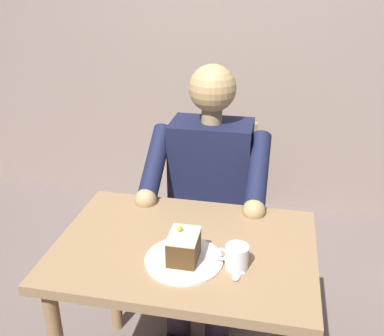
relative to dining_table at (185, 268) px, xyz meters
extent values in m
cube|color=#92714D|center=(0.00, 0.00, 0.09)|extent=(0.90, 0.63, 0.04)
cylinder|color=#9A7248|center=(-0.39, -0.26, -0.26)|extent=(0.05, 0.05, 0.68)
cylinder|color=#9A7248|center=(0.39, -0.26, -0.26)|extent=(0.05, 0.05, 0.68)
cube|color=#7F7B52|center=(0.00, -0.58, -0.17)|extent=(0.42, 0.42, 0.04)
cube|color=#7F7B52|center=(0.00, -0.77, 0.08)|extent=(0.38, 0.04, 0.45)
cylinder|color=#7F7B52|center=(-0.18, -0.40, -0.38)|extent=(0.04, 0.04, 0.43)
cylinder|color=#7F7B52|center=(0.18, -0.40, -0.38)|extent=(0.04, 0.04, 0.43)
cylinder|color=#7F7B52|center=(-0.18, -0.76, -0.38)|extent=(0.04, 0.04, 0.43)
cylinder|color=#7F7B52|center=(0.18, -0.76, -0.38)|extent=(0.04, 0.04, 0.43)
cube|color=#171C39|center=(0.00, -0.56, 0.11)|extent=(0.36, 0.22, 0.51)
sphere|color=tan|center=(0.00, -0.56, 0.52)|extent=(0.20, 0.20, 0.20)
cylinder|color=tan|center=(0.00, -0.56, 0.39)|extent=(0.09, 0.09, 0.06)
cylinder|color=#171C39|center=(-0.22, -0.42, 0.22)|extent=(0.08, 0.33, 0.26)
sphere|color=tan|center=(-0.22, -0.26, 0.12)|extent=(0.09, 0.09, 0.09)
cylinder|color=#171C39|center=(0.22, -0.42, 0.22)|extent=(0.08, 0.33, 0.26)
sphere|color=tan|center=(0.22, -0.26, 0.12)|extent=(0.09, 0.09, 0.09)
cylinder|color=#362739|center=(-0.09, -0.44, -0.17)|extent=(0.13, 0.38, 0.14)
cylinder|color=#362739|center=(0.09, -0.44, -0.17)|extent=(0.13, 0.38, 0.14)
cylinder|color=#362739|center=(-0.09, -0.26, -0.39)|extent=(0.11, 0.11, 0.41)
cylinder|color=#362739|center=(0.09, -0.26, -0.39)|extent=(0.11, 0.11, 0.41)
cylinder|color=white|center=(-0.02, 0.09, 0.11)|extent=(0.26, 0.26, 0.01)
cube|color=#503419|center=(-0.02, 0.09, 0.16)|extent=(0.09, 0.12, 0.09)
cube|color=beige|center=(-0.02, 0.09, 0.20)|extent=(0.10, 0.12, 0.01)
sphere|color=gold|center=(0.00, 0.08, 0.22)|extent=(0.02, 0.02, 0.02)
cylinder|color=white|center=(-0.19, 0.09, 0.14)|extent=(0.08, 0.08, 0.08)
torus|color=white|center=(-0.14, 0.09, 0.15)|extent=(0.05, 0.01, 0.05)
cylinder|color=black|center=(-0.19, 0.09, 0.18)|extent=(0.07, 0.07, 0.01)
cube|color=silver|center=(-0.20, 0.08, 0.11)|extent=(0.05, 0.11, 0.01)
ellipsoid|color=silver|center=(-0.20, 0.15, 0.11)|extent=(0.03, 0.04, 0.01)
camera|label=1|loc=(-0.28, 1.26, 1.00)|focal=41.56mm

